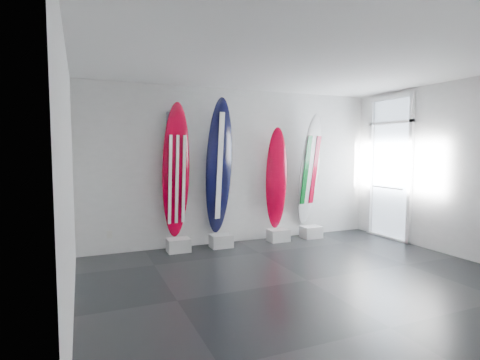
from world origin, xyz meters
name	(u,v)px	position (x,y,z in m)	size (l,w,h in m)	color
floor	(307,280)	(0.00, 0.00, 0.00)	(6.00, 6.00, 0.00)	black
ceiling	(310,62)	(0.00, 0.00, 3.00)	(6.00, 6.00, 0.00)	white
wall_back	(239,166)	(0.00, 2.50, 1.50)	(6.00, 6.00, 0.00)	silver
wall_left	(69,180)	(-3.00, 0.00, 1.50)	(5.00, 5.00, 0.00)	silver
wall_right	(461,169)	(3.00, 0.00, 1.50)	(5.00, 5.00, 0.00)	silver
display_block_usa	(178,245)	(-1.30, 2.18, 0.12)	(0.40, 0.30, 0.24)	silver
surfboard_usa	(176,171)	(-1.30, 2.28, 1.45)	(0.55, 0.08, 2.43)	#9A001A
display_block_navy	(221,241)	(-0.49, 2.18, 0.12)	(0.40, 0.30, 0.24)	silver
surfboard_navy	(219,167)	(-0.49, 2.28, 1.51)	(0.58, 0.08, 2.56)	black
display_block_swiss	(278,235)	(0.73, 2.18, 0.12)	(0.40, 0.30, 0.24)	silver
surfboard_swiss	(276,178)	(0.73, 2.28, 1.26)	(0.46, 0.08, 2.03)	#9A001A
display_block_italy	(311,232)	(1.51, 2.18, 0.12)	(0.40, 0.30, 0.24)	silver
surfboard_italy	(309,170)	(1.51, 2.28, 1.40)	(0.53, 0.08, 2.34)	silver
wall_outlet	(109,235)	(-2.45, 2.48, 0.35)	(0.09, 0.02, 0.13)	silver
glass_door	(390,169)	(2.97, 1.55, 1.43)	(0.12, 1.16, 2.85)	white
balcony	(435,210)	(4.30, 1.55, 0.50)	(2.80, 2.20, 1.20)	slate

